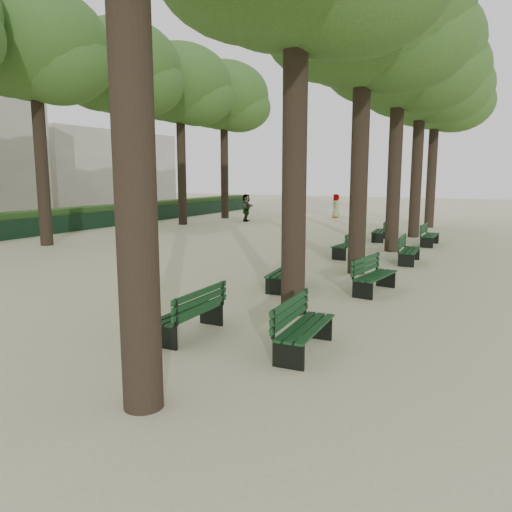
% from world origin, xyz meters
% --- Properties ---
extents(ground, '(120.00, 120.00, 0.00)m').
position_xyz_m(ground, '(0.00, 0.00, 0.00)').
color(ground, beige).
rests_on(ground, ground).
extents(tree_central_2, '(6.00, 6.00, 9.95)m').
position_xyz_m(tree_central_2, '(1.50, 8.00, 7.65)').
color(tree_central_2, '#33261C').
rests_on(tree_central_2, ground).
extents(tree_central_3, '(6.00, 6.00, 9.95)m').
position_xyz_m(tree_central_3, '(1.50, 13.00, 7.65)').
color(tree_central_3, '#33261C').
rests_on(tree_central_3, ground).
extents(tree_central_4, '(6.00, 6.00, 9.95)m').
position_xyz_m(tree_central_4, '(1.50, 18.00, 7.65)').
color(tree_central_4, '#33261C').
rests_on(tree_central_4, ground).
extents(tree_central_5, '(6.00, 6.00, 9.95)m').
position_xyz_m(tree_central_5, '(1.50, 23.00, 7.65)').
color(tree_central_5, '#33261C').
rests_on(tree_central_5, ground).
extents(tree_far_2, '(6.00, 6.00, 10.45)m').
position_xyz_m(tree_far_2, '(-12.00, 8.00, 8.14)').
color(tree_far_2, '#33261C').
rests_on(tree_far_2, ground).
extents(tree_far_3, '(6.00, 6.00, 10.45)m').
position_xyz_m(tree_far_3, '(-12.00, 13.00, 8.14)').
color(tree_far_3, '#33261C').
rests_on(tree_far_3, ground).
extents(tree_far_4, '(6.00, 6.00, 10.45)m').
position_xyz_m(tree_far_4, '(-12.00, 18.00, 8.14)').
color(tree_far_4, '#33261C').
rests_on(tree_far_4, ground).
extents(tree_far_5, '(6.00, 6.00, 10.45)m').
position_xyz_m(tree_far_5, '(-12.00, 23.00, 8.14)').
color(tree_far_5, '#33261C').
rests_on(tree_far_5, ground).
extents(bench_left_0, '(0.59, 1.81, 0.92)m').
position_xyz_m(bench_left_0, '(0.37, 0.70, 0.27)').
color(bench_left_0, black).
rests_on(bench_left_0, ground).
extents(bench_left_1, '(0.77, 1.85, 0.92)m').
position_xyz_m(bench_left_1, '(0.37, 5.12, 0.27)').
color(bench_left_1, black).
rests_on(bench_left_1, ground).
extents(bench_left_2, '(0.72, 1.84, 0.92)m').
position_xyz_m(bench_left_2, '(0.37, 10.82, 0.27)').
color(bench_left_2, black).
rests_on(bench_left_2, ground).
extents(bench_left_3, '(0.75, 1.85, 0.92)m').
position_xyz_m(bench_left_3, '(0.37, 15.89, 0.27)').
color(bench_left_3, black).
rests_on(bench_left_3, ground).
extents(bench_right_0, '(0.66, 1.83, 0.92)m').
position_xyz_m(bench_right_0, '(2.63, 0.83, 0.27)').
color(bench_right_0, black).
rests_on(bench_right_0, ground).
extents(bench_right_1, '(0.81, 1.86, 0.92)m').
position_xyz_m(bench_right_1, '(2.63, 5.72, 0.27)').
color(bench_right_1, black).
rests_on(bench_right_1, ground).
extents(bench_right_2, '(0.66, 1.83, 0.92)m').
position_xyz_m(bench_right_2, '(2.63, 10.54, 0.27)').
color(bench_right_2, black).
rests_on(bench_right_2, ground).
extents(bench_right_3, '(0.60, 1.81, 0.92)m').
position_xyz_m(bench_right_3, '(2.63, 15.29, 0.27)').
color(bench_right_3, black).
rests_on(bench_right_3, ground).
extents(man_with_map, '(0.66, 0.70, 1.63)m').
position_xyz_m(man_with_map, '(-0.26, 0.20, 0.82)').
color(man_with_map, black).
rests_on(man_with_map, ground).
extents(pedestrian_d, '(0.47, 0.85, 1.65)m').
position_xyz_m(pedestrian_d, '(-5.15, 26.47, 0.83)').
color(pedestrian_d, '#262628').
rests_on(pedestrian_d, ground).
extents(pedestrian_a, '(0.63, 1.00, 1.92)m').
position_xyz_m(pedestrian_a, '(-2.17, 21.11, 0.96)').
color(pedestrian_a, '#262628').
rests_on(pedestrian_a, ground).
extents(pedestrian_e, '(0.68, 1.67, 1.76)m').
position_xyz_m(pedestrian_e, '(-9.53, 21.52, 0.88)').
color(pedestrian_e, '#262628').
rests_on(pedestrian_e, ground).
extents(fence, '(0.08, 42.00, 0.90)m').
position_xyz_m(fence, '(-15.00, 11.00, 0.45)').
color(fence, black).
rests_on(fence, ground).
extents(hedge, '(1.20, 42.00, 1.20)m').
position_xyz_m(hedge, '(-15.70, 11.00, 0.60)').
color(hedge, '#1E4016').
rests_on(hedge, ground).
extents(building_far, '(12.00, 16.00, 7.00)m').
position_xyz_m(building_far, '(-33.00, 30.00, 3.50)').
color(building_far, '#B7B2A3').
rests_on(building_far, ground).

